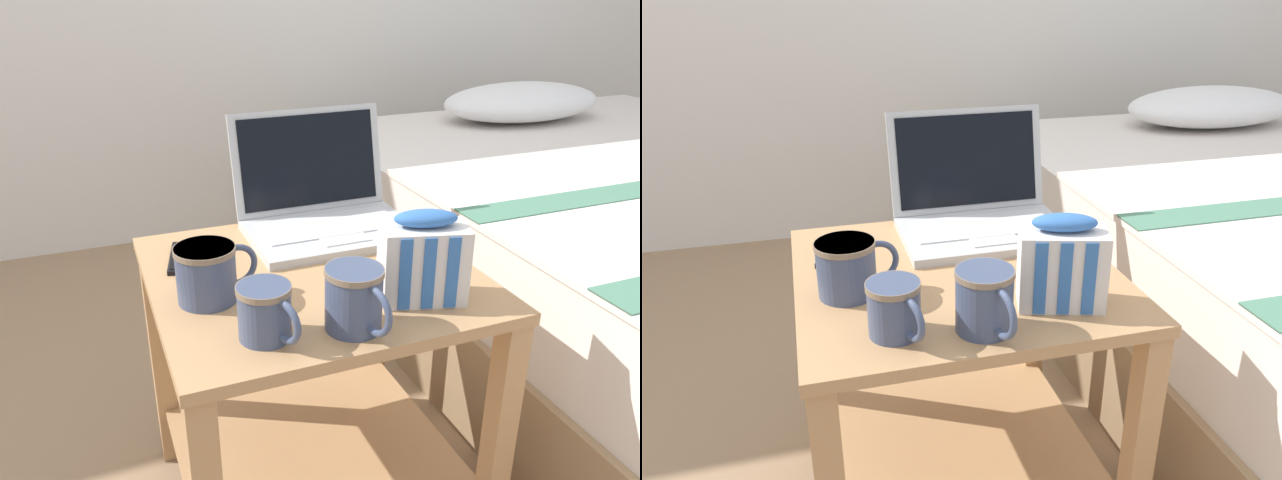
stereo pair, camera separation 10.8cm
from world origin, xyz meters
The scene contains 7 objects.
bedside_table centered at (0.00, 0.00, 0.36)m, with size 0.58×0.56×0.56m.
laptop centered at (0.10, 0.19, 0.61)m, with size 0.34×0.29×0.24m.
mug_front_left centered at (-0.01, -0.21, 0.62)m, with size 0.09×0.13×0.10m.
mug_front_right centered at (-0.20, -0.04, 0.61)m, with size 0.14×0.10×0.10m.
mug_mid_center centered at (-0.14, -0.19, 0.61)m, with size 0.08×0.12×0.09m.
snack_bag centered at (0.14, -0.16, 0.63)m, with size 0.16×0.12×0.16m.
cell_phone centered at (-0.20, 0.14, 0.56)m, with size 0.10×0.15×0.01m.
Camera 1 is at (-0.36, -0.97, 1.07)m, focal length 35.00 mm.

